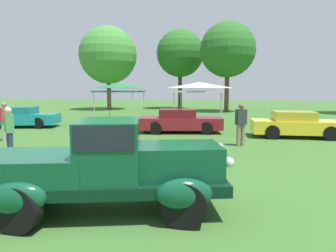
# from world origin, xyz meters

# --- Properties ---
(ground_plane) EXTENTS (120.00, 120.00, 0.00)m
(ground_plane) POSITION_xyz_m (0.00, 0.00, 0.00)
(ground_plane) COLOR #386628
(feature_pickup_truck) EXTENTS (4.62, 2.67, 1.70)m
(feature_pickup_truck) POSITION_xyz_m (0.53, -0.19, 0.87)
(feature_pickup_truck) COLOR black
(feature_pickup_truck) RESTS_ON ground_plane
(show_car_teal) EXTENTS (4.36, 2.62, 1.22)m
(show_car_teal) POSITION_xyz_m (-9.30, 10.46, 0.60)
(show_car_teal) COLOR teal
(show_car_teal) RESTS_ON ground_plane
(show_car_burgundy) EXTENTS (4.47, 2.41, 1.22)m
(show_car_burgundy) POSITION_xyz_m (0.29, 10.11, 0.60)
(show_car_burgundy) COLOR maroon
(show_car_burgundy) RESTS_ON ground_plane
(show_car_yellow) EXTENTS (4.13, 1.82, 1.22)m
(show_car_yellow) POSITION_xyz_m (5.88, 9.60, 0.60)
(show_car_yellow) COLOR yellow
(show_car_yellow) RESTS_ON ground_plane
(spectator_between_cars) EXTENTS (0.47, 0.41, 1.69)m
(spectator_between_cars) POSITION_xyz_m (3.23, 6.87, 0.91)
(spectator_between_cars) COLOR #7F7056
(spectator_between_cars) RESTS_ON ground_plane
(spectator_by_row) EXTENTS (0.46, 0.45, 1.69)m
(spectator_by_row) POSITION_xyz_m (-4.20, 3.19, 0.91)
(spectator_by_row) COLOR #283351
(spectator_by_row) RESTS_ON ground_plane
(spectator_far_side) EXTENTS (0.33, 0.45, 1.69)m
(spectator_far_side) POSITION_xyz_m (-6.82, 6.15, 0.91)
(spectator_far_side) COLOR #9E998E
(spectator_far_side) RESTS_ON ground_plane
(canopy_tent_left_field) EXTENTS (3.01, 3.01, 2.71)m
(canopy_tent_left_field) POSITION_xyz_m (-4.75, 14.92, 2.42)
(canopy_tent_left_field) COLOR #B7B7BC
(canopy_tent_left_field) RESTS_ON ground_plane
(canopy_tent_center_field) EXTENTS (3.20, 3.20, 2.71)m
(canopy_tent_center_field) POSITION_xyz_m (0.89, 14.47, 2.42)
(canopy_tent_center_field) COLOR #B7B7BC
(canopy_tent_center_field) RESTS_ON ground_plane
(treeline_far_left) EXTENTS (6.25, 6.25, 9.11)m
(treeline_far_left) POSITION_xyz_m (-10.17, 26.14, 5.97)
(treeline_far_left) COLOR #47331E
(treeline_far_left) RESTS_ON ground_plane
(treeline_mid_left) EXTENTS (5.37, 5.37, 9.01)m
(treeline_mid_left) POSITION_xyz_m (-2.63, 28.96, 6.31)
(treeline_mid_left) COLOR #47331E
(treeline_mid_left) RESTS_ON ground_plane
(treeline_center) EXTENTS (5.43, 5.43, 8.84)m
(treeline_center) POSITION_xyz_m (2.66, 25.24, 6.11)
(treeline_center) COLOR brown
(treeline_center) RESTS_ON ground_plane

